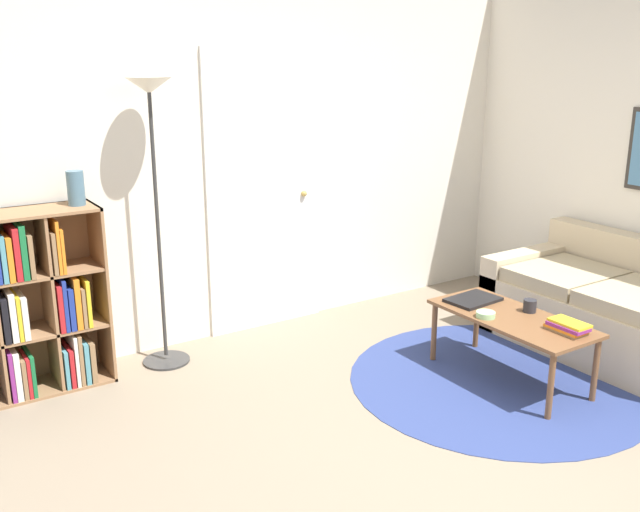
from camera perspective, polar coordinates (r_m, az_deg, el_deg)
ground_plane at (r=3.61m, az=15.60°, el=-17.95°), size 14.00×14.00×0.00m
wall_back at (r=5.10m, az=-5.49°, el=8.13°), size 7.53×0.11×2.60m
wall_right at (r=5.66m, az=22.53°, el=7.91°), size 0.08×5.55×2.60m
rug at (r=4.66m, az=14.12°, el=-9.60°), size 1.86×1.86×0.01m
bookshelf at (r=4.55m, az=-22.91°, el=-3.94°), size 0.95×0.34×1.11m
floor_lamp at (r=4.50m, az=-13.28°, el=9.04°), size 0.31×0.31×1.84m
couch at (r=5.31m, az=22.32°, el=-4.05°), size 0.89×1.53×0.74m
coffee_table at (r=4.55m, az=15.09°, el=-5.19°), size 0.47×1.03×0.42m
laptop at (r=4.74m, az=12.14°, el=-3.43°), size 0.35×0.26×0.02m
bowl at (r=4.47m, az=13.11°, el=-4.58°), size 0.12×0.12×0.04m
book_stack_on_table at (r=4.37m, az=19.19°, el=-5.39°), size 0.14×0.24×0.07m
cup at (r=4.62m, az=16.44°, el=-3.84°), size 0.08×0.08×0.08m
vase_on_shelf at (r=4.45m, az=-18.96°, el=5.16°), size 0.10×0.10×0.21m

